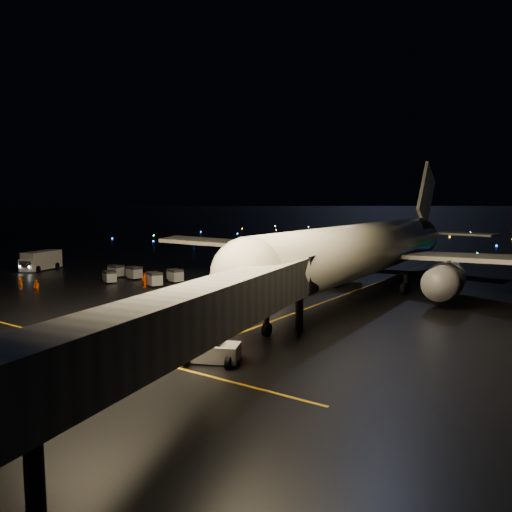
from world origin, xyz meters
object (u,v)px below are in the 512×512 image
object	(u,v)px
baggage_cart_1	(175,276)
baggage_cart_3	(110,277)
crew_c	(145,280)
crew_b	(37,287)
airliner	(377,220)
pushback_tug	(212,349)
service_truck	(42,260)
crew_a	(21,283)
baggage_cart_2	(134,273)
belt_loader	(216,298)
baggage_cart_4	(116,271)
baggage_cart_0	(154,279)

from	to	relation	value
baggage_cart_1	baggage_cart_3	xyz separation A→B (m)	(-7.06, -5.41, -0.08)
crew_c	crew_b	bearing A→B (deg)	-47.79
baggage_cart_1	crew_c	bearing A→B (deg)	-76.74
airliner	pushback_tug	size ratio (longest dim) A/B	16.45
service_truck	baggage_cart_1	bearing A→B (deg)	-10.43
crew_b	baggage_cart_1	distance (m)	17.52
crew_a	baggage_cart_1	bearing A→B (deg)	36.12
airliner	baggage_cart_1	xyz separation A→B (m)	(-24.25, -11.28, -7.88)
crew_b	crew_c	world-z (taller)	crew_c
crew_b	baggage_cart_2	size ratio (longest dim) A/B	0.80
belt_loader	baggage_cart_4	distance (m)	28.69
service_truck	crew_b	distance (m)	22.57
belt_loader	baggage_cart_1	distance (m)	20.08
belt_loader	baggage_cart_3	xyz separation A→B (m)	(-23.56, 6.01, -0.73)
belt_loader	crew_a	world-z (taller)	belt_loader
pushback_tug	baggage_cart_4	bearing A→B (deg)	124.47
baggage_cart_2	baggage_cart_4	size ratio (longest dim) A/B	1.02
pushback_tug	baggage_cart_1	bearing A→B (deg)	113.40
crew_c	baggage_cart_3	xyz separation A→B (m)	(-6.74, -0.12, -0.14)
service_truck	baggage_cart_3	distance (m)	19.67
service_truck	airliner	bearing A→B (deg)	-1.29
airliner	baggage_cart_4	size ratio (longest dim) A/B	29.82
baggage_cart_0	baggage_cart_4	world-z (taller)	baggage_cart_0
belt_loader	service_truck	xyz separation A→B (m)	(-43.09, 8.32, -0.02)
crew_c	baggage_cart_3	distance (m)	6.75
baggage_cart_0	baggage_cart_1	world-z (taller)	baggage_cart_0
belt_loader	baggage_cart_1	world-z (taller)	belt_loader
service_truck	crew_c	size ratio (longest dim) A/B	4.34
belt_loader	baggage_cart_0	distance (m)	18.14
airliner	crew_a	size ratio (longest dim) A/B	35.16
service_truck	crew_c	bearing A→B (deg)	-21.85
pushback_tug	baggage_cart_0	bearing A→B (deg)	118.66
baggage_cart_4	pushback_tug	bearing A→B (deg)	-29.01
pushback_tug	crew_c	bearing A→B (deg)	120.90
airliner	crew_b	bearing A→B (deg)	-142.24
service_truck	baggage_cart_2	size ratio (longest dim) A/B	3.92
crew_b	belt_loader	bearing A→B (deg)	-16.75
service_truck	baggage_cart_4	xyz separation A→B (m)	(16.17, 1.58, -0.66)
crew_c	pushback_tug	bearing A→B (deg)	43.64
baggage_cart_3	belt_loader	bearing A→B (deg)	7.13
baggage_cart_1	baggage_cart_4	size ratio (longest dim) A/B	1.03
crew_b	baggage_cart_4	xyz separation A→B (m)	(-2.57, 14.14, 0.04)
service_truck	baggage_cart_1	size ratio (longest dim) A/B	3.92
baggage_cart_0	baggage_cart_4	xyz separation A→B (m)	(-10.40, 2.43, -0.05)
baggage_cart_2	baggage_cart_1	bearing A→B (deg)	22.18
baggage_cart_0	baggage_cart_1	size ratio (longest dim) A/B	1.03
service_truck	baggage_cart_0	distance (m)	26.58
belt_loader	crew_a	xyz separation A→B (m)	(-28.67, -3.72, -0.68)
baggage_cart_3	crew_c	bearing A→B (deg)	22.47
belt_loader	baggage_cart_4	size ratio (longest dim) A/B	3.09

